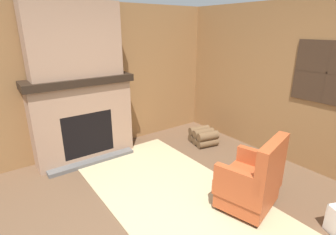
% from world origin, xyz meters
% --- Properties ---
extents(wood_panel_wall_left, '(0.06, 5.78, 2.45)m').
position_xyz_m(wood_panel_wall_left, '(-2.62, 0.00, 1.23)').
color(wood_panel_wall_left, olive).
rests_on(wood_panel_wall_left, ground).
extents(wood_panel_wall_back, '(5.78, 0.09, 2.45)m').
position_xyz_m(wood_panel_wall_back, '(0.00, 2.62, 1.23)').
color(wood_panel_wall_back, olive).
rests_on(wood_panel_wall_back, ground).
extents(fireplace_hearth, '(0.63, 1.62, 1.35)m').
position_xyz_m(fireplace_hearth, '(-2.37, 0.00, 0.67)').
color(fireplace_hearth, '#9E7A60').
rests_on(fireplace_hearth, ground).
extents(chimney_breast, '(0.37, 1.34, 1.08)m').
position_xyz_m(chimney_breast, '(-2.38, 0.00, 1.89)').
color(chimney_breast, '#9E7A60').
rests_on(chimney_breast, fireplace_hearth).
extents(area_rug, '(3.87, 1.62, 0.01)m').
position_xyz_m(area_rug, '(-0.32, 0.54, 0.01)').
color(area_rug, tan).
rests_on(area_rug, ground).
extents(armchair, '(0.74, 0.81, 0.92)m').
position_xyz_m(armchair, '(0.07, 1.11, 0.35)').
color(armchair, '#A84723').
rests_on(armchair, ground).
extents(firewood_stack, '(0.54, 0.48, 0.29)m').
position_xyz_m(firewood_stack, '(-1.61, 1.94, 0.14)').
color(firewood_stack, brown).
rests_on(firewood_stack, ground).
extents(oil_lamp_vase, '(0.10, 0.10, 0.28)m').
position_xyz_m(oil_lamp_vase, '(-2.42, -0.20, 1.44)').
color(oil_lamp_vase, '#99B29E').
rests_on(oil_lamp_vase, fireplace_hearth).
extents(storage_case, '(0.17, 0.22, 0.13)m').
position_xyz_m(storage_case, '(-2.42, 0.45, 1.41)').
color(storage_case, gray).
rests_on(storage_case, fireplace_hearth).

